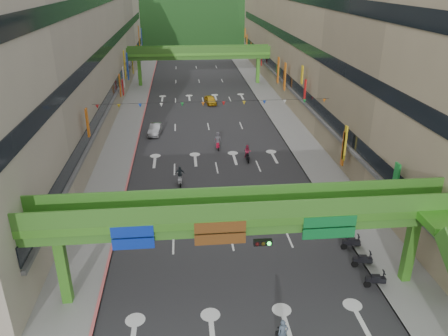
% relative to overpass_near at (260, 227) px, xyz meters
% --- Properties ---
extents(road_slab, '(18.00, 140.00, 0.02)m').
position_rel_overpass_near_xyz_m(road_slab, '(-0.93, 44.62, -5.20)').
color(road_slab, '#28282B').
rests_on(road_slab, ground).
extents(sidewalk_left, '(4.00, 140.00, 0.15)m').
position_rel_overpass_near_xyz_m(sidewalk_left, '(-11.93, 44.62, -5.13)').
color(sidewalk_left, gray).
rests_on(sidewalk_left, ground).
extents(sidewalk_right, '(4.00, 140.00, 0.15)m').
position_rel_overpass_near_xyz_m(sidewalk_right, '(10.07, 44.62, -5.13)').
color(sidewalk_right, gray).
rests_on(sidewalk_right, ground).
extents(curb_left, '(0.20, 140.00, 0.18)m').
position_rel_overpass_near_xyz_m(curb_left, '(-10.03, 44.62, -5.12)').
color(curb_left, '#CC5959').
rests_on(curb_left, ground).
extents(curb_right, '(0.20, 140.00, 0.18)m').
position_rel_overpass_near_xyz_m(curb_right, '(8.17, 44.62, -5.12)').
color(curb_right, gray).
rests_on(curb_right, ground).
extents(building_row_left, '(12.80, 95.00, 19.00)m').
position_rel_overpass_near_xyz_m(building_row_left, '(-19.86, 44.62, 4.25)').
color(building_row_left, '#9E937F').
rests_on(building_row_left, ground).
extents(building_row_right, '(12.80, 95.00, 19.00)m').
position_rel_overpass_near_xyz_m(building_row_right, '(18.00, 44.62, 4.25)').
color(building_row_right, gray).
rests_on(building_row_right, ground).
extents(overpass_near, '(28.00, 12.27, 7.10)m').
position_rel_overpass_near_xyz_m(overpass_near, '(0.00, 0.00, 0.00)').
color(overpass_near, '#4C9E2D').
rests_on(overpass_near, ground).
extents(overpass_far, '(28.00, 2.20, 7.10)m').
position_rel_overpass_near_xyz_m(overpass_far, '(-0.93, 59.62, 0.20)').
color(overpass_far, '#4C9E2D').
rests_on(overpass_far, ground).
extents(hill_left, '(168.00, 140.00, 112.00)m').
position_rel_overpass_near_xyz_m(hill_left, '(-15.93, 154.62, -5.21)').
color(hill_left, '#1C4419').
rests_on(hill_left, ground).
extents(hill_right, '(208.00, 176.00, 128.00)m').
position_rel_overpass_near_xyz_m(hill_right, '(24.07, 174.62, -5.21)').
color(hill_right, '#1C4419').
rests_on(hill_right, ground).
extents(bunting_string, '(26.00, 0.36, 0.47)m').
position_rel_overpass_near_xyz_m(bunting_string, '(-0.93, 24.62, 0.75)').
color(bunting_string, black).
rests_on(bunting_string, ground).
extents(scooter_rider_near, '(0.67, 1.60, 1.97)m').
position_rel_overpass_near_xyz_m(scooter_rider_near, '(0.61, -4.38, -4.30)').
color(scooter_rider_near, black).
rests_on(scooter_rider_near, ground).
extents(scooter_rider_mid, '(0.78, 1.60, 1.88)m').
position_rel_overpass_near_xyz_m(scooter_rider_mid, '(2.60, 22.17, -4.25)').
color(scooter_rider_mid, black).
rests_on(scooter_rider_mid, ground).
extents(scooter_rider_left, '(0.97, 1.60, 1.97)m').
position_rel_overpass_near_xyz_m(scooter_rider_left, '(-4.85, 16.88, -4.23)').
color(scooter_rider_left, '#929198').
rests_on(scooter_rider_left, ground).
extents(scooter_rider_far, '(0.92, 1.60, 2.15)m').
position_rel_overpass_near_xyz_m(scooter_rider_far, '(-0.36, 26.07, -4.11)').
color(scooter_rider_far, maroon).
rests_on(scooter_rider_far, ground).
extents(parked_scooter_row, '(1.60, 9.40, 1.08)m').
position_rel_overpass_near_xyz_m(parked_scooter_row, '(7.87, 4.62, -4.68)').
color(parked_scooter_row, black).
rests_on(parked_scooter_row, ground).
extents(car_silver, '(1.89, 4.18, 1.33)m').
position_rel_overpass_near_xyz_m(car_silver, '(-7.93, 32.22, -4.54)').
color(car_silver, '#9A9BA1').
rests_on(car_silver, ground).
extents(car_yellow, '(2.06, 3.96, 1.29)m').
position_rel_overpass_near_xyz_m(car_yellow, '(0.14, 45.98, -4.56)').
color(car_yellow, gold).
rests_on(car_yellow, ground).
extents(pedestrian_red, '(0.85, 0.73, 1.50)m').
position_rel_overpass_near_xyz_m(pedestrian_red, '(11.27, 2.62, -4.46)').
color(pedestrian_red, '#B3291B').
rests_on(pedestrian_red, ground).
extents(pedestrian_dark, '(1.03, 0.94, 1.69)m').
position_rel_overpass_near_xyz_m(pedestrian_dark, '(11.27, 9.20, -4.36)').
color(pedestrian_dark, '#222028').
rests_on(pedestrian_dark, ground).
extents(pedestrian_blue, '(0.90, 0.72, 1.68)m').
position_rel_overpass_near_xyz_m(pedestrian_blue, '(8.87, 8.51, -4.37)').
color(pedestrian_blue, '#384D63').
rests_on(pedestrian_blue, ground).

